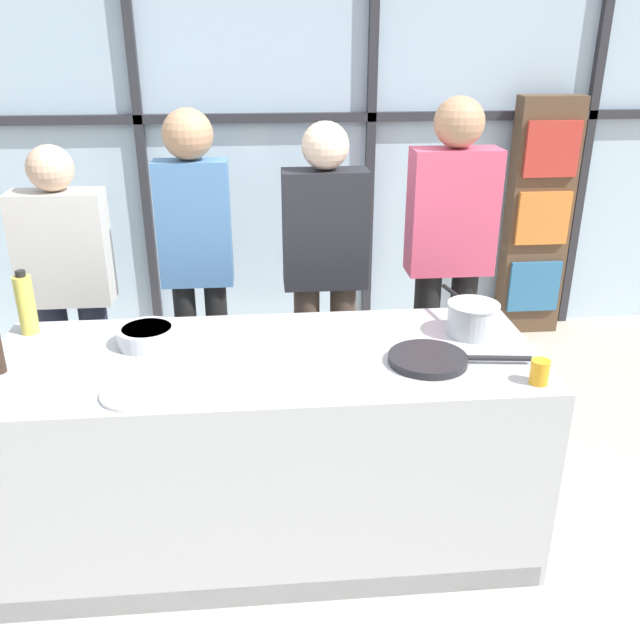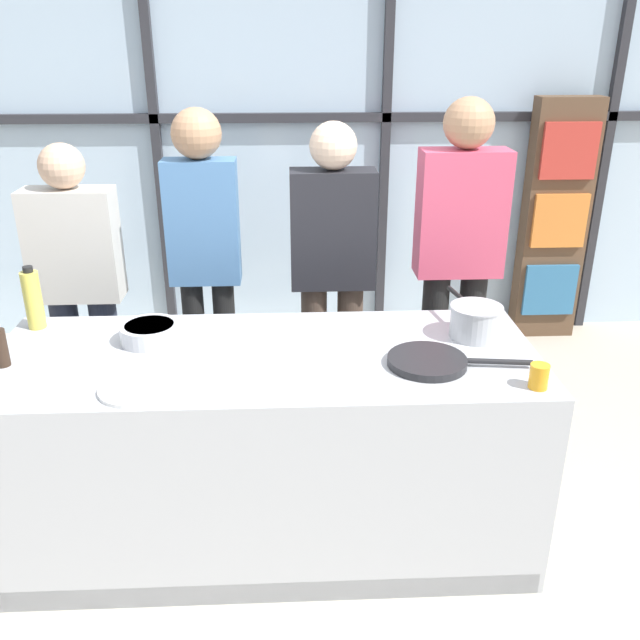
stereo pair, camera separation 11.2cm
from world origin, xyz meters
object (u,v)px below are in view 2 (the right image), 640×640
object	(u,v)px
spectator_far_left	(78,280)
juice_glass_near	(539,376)
white_plate	(137,388)
frying_pan	(429,361)
oil_bottle	(33,299)
saucepan	(475,320)
mixing_bowl	(150,332)
pepper_grinder	(0,346)
spectator_center_left	(204,251)
spectator_far_right	(458,249)
spectator_center_right	(332,264)

from	to	relation	value
spectator_far_left	juice_glass_near	size ratio (longest dim) A/B	17.15
spectator_far_left	white_plate	world-z (taller)	spectator_far_left
spectator_far_left	frying_pan	world-z (taller)	spectator_far_left
frying_pan	oil_bottle	bearing A→B (deg)	165.05
saucepan	white_plate	bearing A→B (deg)	-163.19
spectator_far_left	juice_glass_near	bearing A→B (deg)	148.17
saucepan	mixing_bowl	xyz separation A→B (m)	(-1.36, 0.02, -0.03)
pepper_grinder	white_plate	bearing A→B (deg)	-21.48
saucepan	oil_bottle	bearing A→B (deg)	174.42
spectator_center_left	juice_glass_near	xyz separation A→B (m)	(1.32, -1.23, -0.11)
spectator_center_left	white_plate	world-z (taller)	spectator_center_left
oil_bottle	juice_glass_near	xyz separation A→B (m)	(1.99, -0.63, -0.08)
oil_bottle	spectator_center_left	bearing A→B (deg)	41.72
spectator_center_left	white_plate	size ratio (longest dim) A/B	6.28
spectator_far_left	spectator_far_right	distance (m)	1.97
spectator_far_right	oil_bottle	bearing A→B (deg)	16.70
spectator_center_left	juice_glass_near	distance (m)	1.81
oil_bottle	pepper_grinder	bearing A→B (deg)	-91.57
saucepan	pepper_grinder	size ratio (longest dim) A/B	2.19
frying_pan	saucepan	xyz separation A→B (m)	(0.24, 0.25, 0.06)
saucepan	mixing_bowl	size ratio (longest dim) A/B	1.63
spectator_far_left	pepper_grinder	xyz separation A→B (m)	(-0.02, -0.96, 0.08)
spectator_center_right	white_plate	distance (m)	1.41
saucepan	oil_bottle	size ratio (longest dim) A/B	1.44
spectator_far_right	spectator_center_left	bearing A→B (deg)	-0.00
mixing_bowl	spectator_far_right	bearing A→B (deg)	27.39
spectator_far_left	juice_glass_near	xyz separation A→B (m)	(1.98, -1.23, 0.04)
pepper_grinder	frying_pan	bearing A→B (deg)	-2.48
mixing_bowl	pepper_grinder	xyz separation A→B (m)	(-0.53, -0.20, 0.04)
spectator_far_right	juice_glass_near	size ratio (longest dim) A/B	19.36
frying_pan	pepper_grinder	bearing A→B (deg)	177.52
spectator_far_left	mixing_bowl	xyz separation A→B (m)	(0.51, -0.76, 0.04)
mixing_bowl	spectator_center_right	bearing A→B (deg)	43.24
spectator_far_right	mixing_bowl	size ratio (longest dim) A/B	7.27
spectator_center_left	pepper_grinder	distance (m)	1.17
oil_bottle	mixing_bowl	bearing A→B (deg)	-17.62
spectator_center_left	oil_bottle	bearing A→B (deg)	41.72
frying_pan	pepper_grinder	size ratio (longest dim) A/B	3.01
mixing_bowl	spectator_center_left	bearing A→B (deg)	78.86
spectator_center_left	juice_glass_near	size ratio (longest dim) A/B	18.89
spectator_far_right	frying_pan	bearing A→B (deg)	71.42
spectator_center_left	saucepan	world-z (taller)	spectator_center_left
frying_pan	white_plate	bearing A→B (deg)	-172.27
frying_pan	oil_bottle	xyz separation A→B (m)	(-1.63, 0.44, 0.11)
frying_pan	spectator_center_right	bearing A→B (deg)	106.77
spectator_center_left	pepper_grinder	size ratio (longest dim) A/B	9.50
spectator_far_right	spectator_far_left	bearing A→B (deg)	0.00
frying_pan	saucepan	bearing A→B (deg)	46.53
frying_pan	white_plate	world-z (taller)	frying_pan
juice_glass_near	oil_bottle	bearing A→B (deg)	162.30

